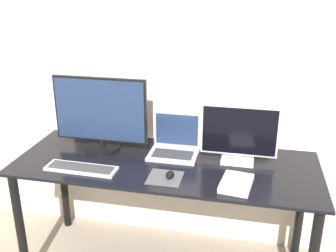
# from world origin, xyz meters

# --- Properties ---
(wall_back) EXTENTS (7.00, 0.05, 2.50)m
(wall_back) POSITION_xyz_m (0.00, 0.77, 1.25)
(wall_back) COLOR beige
(wall_back) RESTS_ON ground_plane
(desk) EXTENTS (1.82, 0.70, 0.77)m
(desk) POSITION_xyz_m (0.00, 0.35, 0.66)
(desk) COLOR black
(desk) RESTS_ON ground_plane
(monitor_left) EXTENTS (0.60, 0.23, 0.48)m
(monitor_left) POSITION_xyz_m (-0.44, 0.45, 1.01)
(monitor_left) COLOR black
(monitor_left) RESTS_ON desk
(monitor_right) EXTENTS (0.45, 0.14, 0.36)m
(monitor_right) POSITION_xyz_m (0.42, 0.45, 0.95)
(monitor_right) COLOR silver
(monitor_right) RESTS_ON desk
(laptop) EXTENTS (0.30, 0.24, 0.25)m
(laptop) POSITION_xyz_m (0.03, 0.50, 0.84)
(laptop) COLOR #ADADB2
(laptop) RESTS_ON desk
(keyboard) EXTENTS (0.42, 0.14, 0.02)m
(keyboard) POSITION_xyz_m (-0.46, 0.15, 0.78)
(keyboard) COLOR silver
(keyboard) RESTS_ON desk
(mousepad) EXTENTS (0.19, 0.18, 0.00)m
(mousepad) POSITION_xyz_m (0.04, 0.16, 0.78)
(mousepad) COLOR #47474C
(mousepad) RESTS_ON desk
(mouse) EXTENTS (0.04, 0.07, 0.04)m
(mouse) POSITION_xyz_m (0.07, 0.16, 0.80)
(mouse) COLOR black
(mouse) RESTS_ON mousepad
(book) EXTENTS (0.19, 0.24, 0.03)m
(book) POSITION_xyz_m (0.43, 0.16, 0.79)
(book) COLOR silver
(book) RESTS_ON desk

